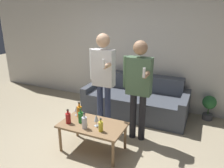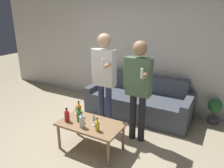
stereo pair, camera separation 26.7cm
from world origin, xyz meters
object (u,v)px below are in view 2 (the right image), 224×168
Objects in this scene: couch at (139,101)px; coffee_table at (91,126)px; person_standing_left at (104,74)px; person_standing_right at (138,84)px; bottle_orange at (82,121)px.

couch is 1.54m from coffee_table.
person_standing_left is at bearing 102.24° from coffee_table.
coffee_table is at bearing -77.76° from person_standing_left.
person_standing_right reaches higher than couch.
person_standing_left reaches higher than person_standing_right.
bottle_orange is 1.04m from person_standing_right.
coffee_table is 0.57× the size of person_standing_left.
person_standing_left is (-0.33, -0.86, 0.76)m from couch.
couch is at bearing 68.61° from person_standing_left.
coffee_table is at bearing -97.07° from couch.
couch is 1.71m from bottle_orange.
coffee_table is at bearing 73.51° from bottle_orange.
person_standing_left is at bearing 96.95° from bottle_orange.
couch is at bearing 82.93° from coffee_table.
person_standing_right is (0.56, 0.75, 0.45)m from bottle_orange.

